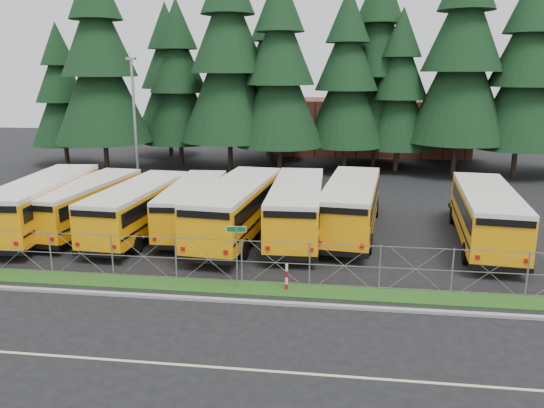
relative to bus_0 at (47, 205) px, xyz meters
The scene contains 30 objects.
ground 14.71m from the bus_0, 20.92° to the right, with size 120.00×120.00×0.00m, color black.
curb 16.06m from the bus_0, 31.36° to the right, with size 50.00×0.25×0.12m, color gray.
grass_verge 15.39m from the bus_0, 26.88° to the right, with size 50.00×1.40×0.06m, color #1D4413.
road_lane_line 19.07m from the bus_0, 44.07° to the right, with size 50.00×0.12×0.01m, color beige.
chainlink_fence 15.02m from the bus_0, 24.49° to the right, with size 44.00×0.10×2.00m, color #969A9E, non-canonical shape.
brick_building 39.97m from the bus_0, 60.53° to the left, with size 22.00×10.00×6.00m, color brown.
bus_0 is the anchor object (origin of this frame).
bus_1 2.36m from the bus_0, 20.42° to the left, with size 2.60×11.02×2.89m, color #FFAA08, non-canonical shape.
bus_2 5.63m from the bus_0, ahead, with size 2.64×11.20×2.94m, color #FFAA08, non-canonical shape.
bus_3 8.53m from the bus_0, ahead, with size 2.53×10.72×2.81m, color #FFAA08, non-canonical shape.
bus_4 11.27m from the bus_0, ahead, with size 2.88×12.21×3.20m, color #FFAA08, non-canonical shape.
bus_5 14.54m from the bus_0, ahead, with size 2.80×11.85×3.11m, color #FFAA08, non-canonical shape.
bus_6 17.66m from the bus_0, ahead, with size 2.79×11.83×3.10m, color #FFAA08, non-canonical shape.
bus_east 24.65m from the bus_0, ahead, with size 2.79×11.82×3.10m, color #FFAA08, non-canonical shape.
street_sign 14.38m from the bus_0, 28.86° to the right, with size 0.84×0.55×2.81m.
striped_bollard 16.28m from the bus_0, 25.00° to the right, with size 0.11×0.11×1.20m, color #B20C0C.
light_standard 11.75m from the bus_0, 83.72° to the left, with size 0.70×0.35×10.14m.
conifer_0 24.84m from the bus_0, 115.68° to the left, with size 6.22×6.22×13.76m, color black, non-canonical shape.
conifer_1 20.70m from the bus_0, 104.46° to the left, with size 8.68×8.68×19.20m, color black, non-canonical shape.
conifer_2 23.41m from the bus_0, 86.91° to the left, with size 7.16×7.16×15.84m, color black, non-canonical shape.
conifer_3 22.89m from the bus_0, 71.92° to the left, with size 8.98×8.98×19.86m, color black, non-canonical shape.
conifer_4 23.83m from the bus_0, 60.13° to the left, with size 7.98×7.98×17.65m, color black, non-canonical shape.
conifer_5 28.57m from the bus_0, 51.86° to the left, with size 7.46×7.46×16.49m, color black, non-canonical shape.
conifer_6 32.08m from the bus_0, 45.80° to the left, with size 6.66×6.66×14.72m, color black, non-canonical shape.
conifer_7 35.64m from the bus_0, 38.58° to the left, with size 9.10×9.10×20.12m, color black, non-canonical shape.
conifer_8 39.17m from the bus_0, 33.32° to the left, with size 7.86×7.86×17.38m, color black, non-canonical shape.
conifer_10 29.45m from the bus_0, 93.77° to the left, with size 7.34×7.34×16.24m, color black, non-canonical shape.
conifer_11 29.47m from the bus_0, 70.51° to the left, with size 7.75×7.75×17.14m, color black, non-canonical shape.
conifer_12 32.91m from the bus_0, 51.14° to the left, with size 8.63×8.63×19.09m, color black, non-canonical shape.
conifer_13 40.86m from the bus_0, 44.74° to the left, with size 7.18×7.18×15.88m, color black, non-canonical shape.
Camera 1 is at (3.19, -22.69, 9.13)m, focal length 35.00 mm.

